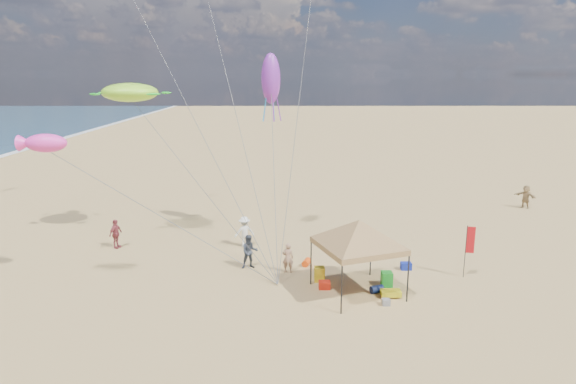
# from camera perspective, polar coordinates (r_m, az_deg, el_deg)

# --- Properties ---
(ground) EXTENTS (280.00, 280.00, 0.00)m
(ground) POSITION_cam_1_polar(r_m,az_deg,el_deg) (23.80, 0.05, -11.10)
(ground) COLOR tan
(ground) RESTS_ON ground
(canopy_tent) EXTENTS (6.15, 6.15, 4.04)m
(canopy_tent) POSITION_cam_1_polar(r_m,az_deg,el_deg) (22.55, 8.13, -3.51)
(canopy_tent) COLOR black
(canopy_tent) RESTS_ON ground
(feather_flag) EXTENTS (0.40, 0.12, 2.69)m
(feather_flag) POSITION_cam_1_polar(r_m,az_deg,el_deg) (26.04, 20.01, -5.47)
(feather_flag) COLOR black
(feather_flag) RESTS_ON ground
(cooler_red) EXTENTS (0.54, 0.38, 0.38)m
(cooler_red) POSITION_cam_1_polar(r_m,az_deg,el_deg) (23.88, 4.18, -10.55)
(cooler_red) COLOR red
(cooler_red) RESTS_ON ground
(cooler_blue) EXTENTS (0.54, 0.38, 0.38)m
(cooler_blue) POSITION_cam_1_polar(r_m,az_deg,el_deg) (26.72, 13.33, -8.23)
(cooler_blue) COLOR navy
(cooler_blue) RESTS_ON ground
(bag_navy) EXTENTS (0.69, 0.54, 0.36)m
(bag_navy) POSITION_cam_1_polar(r_m,az_deg,el_deg) (23.77, 10.12, -10.87)
(bag_navy) COLOR #0E193D
(bag_navy) RESTS_ON ground
(bag_orange) EXTENTS (0.54, 0.69, 0.36)m
(bag_orange) POSITION_cam_1_polar(r_m,az_deg,el_deg) (26.55, 2.13, -8.03)
(bag_orange) COLOR #F94C0D
(bag_orange) RESTS_ON ground
(chair_green) EXTENTS (0.50, 0.50, 0.70)m
(chair_green) POSITION_cam_1_polar(r_m,az_deg,el_deg) (24.51, 11.22, -9.73)
(chair_green) COLOR green
(chair_green) RESTS_ON ground
(chair_yellow) EXTENTS (0.50, 0.50, 0.70)m
(chair_yellow) POSITION_cam_1_polar(r_m,az_deg,el_deg) (24.66, 3.61, -9.34)
(chair_yellow) COLOR gold
(chair_yellow) RESTS_ON ground
(crate_grey) EXTENTS (0.34, 0.30, 0.28)m
(crate_grey) POSITION_cam_1_polar(r_m,az_deg,el_deg) (22.71, 11.14, -12.23)
(crate_grey) COLOR slate
(crate_grey) RESTS_ON ground
(beach_cart) EXTENTS (0.90, 0.50, 0.24)m
(beach_cart) POSITION_cam_1_polar(r_m,az_deg,el_deg) (23.47, 11.66, -11.22)
(beach_cart) COLOR yellow
(beach_cart) RESTS_ON ground
(person_near_a) EXTENTS (0.57, 0.38, 1.56)m
(person_near_a) POSITION_cam_1_polar(r_m,az_deg,el_deg) (25.46, -0.02, -7.52)
(person_near_a) COLOR #A77B5F
(person_near_a) RESTS_ON ground
(person_near_b) EXTENTS (1.00, 0.85, 1.79)m
(person_near_b) POSITION_cam_1_polar(r_m,az_deg,el_deg) (26.04, -4.40, -6.81)
(person_near_b) COLOR #343C47
(person_near_b) RESTS_ON ground
(person_near_c) EXTENTS (1.31, 0.98, 1.81)m
(person_near_c) POSITION_cam_1_polar(r_m,az_deg,el_deg) (29.23, -5.00, -4.54)
(person_near_c) COLOR silver
(person_near_c) RESTS_ON ground
(person_far_a) EXTENTS (0.74, 1.09, 1.72)m
(person_far_a) POSITION_cam_1_polar(r_m,az_deg,el_deg) (30.57, -19.09, -4.53)
(person_far_a) COLOR #933841
(person_far_a) RESTS_ON ground
(person_far_c) EXTENTS (1.46, 1.60, 1.77)m
(person_far_c) POSITION_cam_1_polar(r_m,az_deg,el_deg) (41.52, 25.52, -0.47)
(person_far_c) COLOR tan
(person_far_c) RESTS_ON ground
(turtle_kite) EXTENTS (3.36, 2.74, 1.08)m
(turtle_kite) POSITION_cam_1_polar(r_m,az_deg,el_deg) (30.55, -17.62, 10.79)
(turtle_kite) COLOR #9DF42C
(turtle_kite) RESTS_ON ground
(fish_kite) EXTENTS (2.07, 1.45, 0.83)m
(fish_kite) POSITION_cam_1_polar(r_m,az_deg,el_deg) (24.66, -25.93, 5.05)
(fish_kite) COLOR #FF39B7
(fish_kite) RESTS_ON ground
(squid_kite) EXTENTS (1.47, 1.47, 2.92)m
(squid_kite) POSITION_cam_1_polar(r_m,az_deg,el_deg) (29.97, -1.97, 12.83)
(squid_kite) COLOR purple
(squid_kite) RESTS_ON ground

